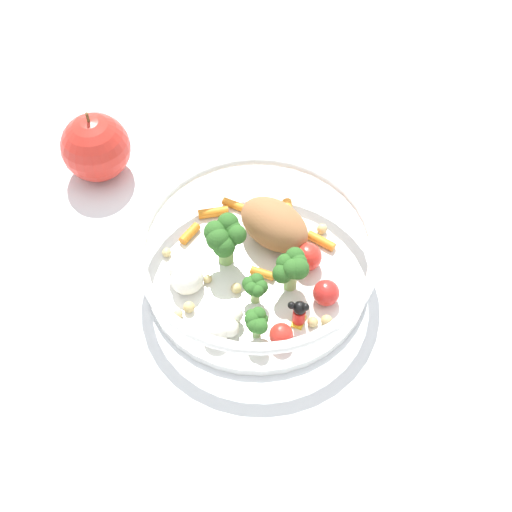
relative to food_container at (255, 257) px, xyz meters
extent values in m
plane|color=white|center=(0.01, 0.00, -0.03)|extent=(2.40, 2.40, 0.00)
cylinder|color=white|center=(0.00, 0.00, -0.03)|extent=(0.24, 0.24, 0.01)
torus|color=white|center=(0.00, 0.00, 0.02)|extent=(0.25, 0.25, 0.01)
ellipsoid|color=#9E663D|center=(-0.04, -0.02, 0.00)|extent=(0.07, 0.09, 0.05)
cylinder|color=#8EB766|center=(0.02, 0.03, -0.01)|extent=(0.01, 0.01, 0.02)
sphere|color=#2D6023|center=(0.03, 0.03, 0.00)|extent=(0.01, 0.01, 0.01)
sphere|color=#2D6023|center=(0.03, 0.04, 0.01)|extent=(0.01, 0.01, 0.01)
sphere|color=#2D6023|center=(0.02, 0.04, 0.00)|extent=(0.02, 0.02, 0.02)
sphere|color=#2D6023|center=(0.02, 0.03, 0.01)|extent=(0.02, 0.02, 0.02)
sphere|color=#2D6023|center=(0.03, 0.03, 0.00)|extent=(0.02, 0.02, 0.02)
cylinder|color=#7FAD5B|center=(0.05, 0.07, -0.01)|extent=(0.01, 0.01, 0.02)
sphere|color=#2D6023|center=(0.05, 0.07, 0.01)|extent=(0.01, 0.01, 0.01)
sphere|color=#2D6023|center=(0.05, 0.07, 0.01)|extent=(0.02, 0.02, 0.02)
sphere|color=#2D6023|center=(0.05, 0.07, 0.01)|extent=(0.02, 0.02, 0.02)
sphere|color=#2D6023|center=(0.04, 0.07, 0.01)|extent=(0.01, 0.01, 0.01)
sphere|color=#2D6023|center=(0.04, 0.07, 0.00)|extent=(0.01, 0.01, 0.01)
sphere|color=#2D6023|center=(0.04, 0.06, 0.01)|extent=(0.02, 0.02, 0.02)
sphere|color=#2D6023|center=(0.05, 0.06, 0.01)|extent=(0.01, 0.01, 0.01)
sphere|color=#2D6023|center=(0.05, 0.06, 0.01)|extent=(0.02, 0.02, 0.02)
cylinder|color=#8EB766|center=(-0.02, 0.04, -0.01)|extent=(0.01, 0.01, 0.02)
sphere|color=#2D6023|center=(-0.01, 0.04, 0.01)|extent=(0.02, 0.02, 0.02)
sphere|color=#2D6023|center=(-0.01, 0.05, 0.02)|extent=(0.02, 0.02, 0.02)
sphere|color=#2D6023|center=(-0.02, 0.05, 0.02)|extent=(0.02, 0.02, 0.02)
sphere|color=#2D6023|center=(-0.02, 0.04, 0.02)|extent=(0.02, 0.02, 0.02)
sphere|color=#2D6023|center=(-0.03, 0.03, 0.02)|extent=(0.02, 0.02, 0.02)
sphere|color=#2D6023|center=(-0.02, 0.03, 0.01)|extent=(0.02, 0.02, 0.02)
sphere|color=#2D6023|center=(-0.01, 0.03, 0.02)|extent=(0.02, 0.02, 0.02)
cylinder|color=#7FAD5B|center=(0.02, -0.03, -0.01)|extent=(0.02, 0.02, 0.03)
sphere|color=#2D6023|center=(0.03, -0.03, 0.02)|extent=(0.03, 0.03, 0.03)
sphere|color=#2D6023|center=(0.03, -0.02, 0.02)|extent=(0.02, 0.02, 0.02)
sphere|color=#2D6023|center=(0.02, -0.02, 0.02)|extent=(0.02, 0.02, 0.02)
sphere|color=#2D6023|center=(0.01, -0.02, 0.02)|extent=(0.02, 0.02, 0.02)
sphere|color=#2D6023|center=(0.01, -0.03, 0.02)|extent=(0.02, 0.02, 0.02)
sphere|color=#2D6023|center=(0.01, -0.04, 0.03)|extent=(0.02, 0.02, 0.02)
sphere|color=#2D6023|center=(0.02, -0.04, 0.02)|extent=(0.02, 0.02, 0.02)
sphere|color=#2D6023|center=(0.03, -0.04, 0.03)|extent=(0.02, 0.02, 0.02)
sphere|color=silver|center=(0.08, 0.04, -0.01)|extent=(0.03, 0.03, 0.03)
sphere|color=silver|center=(0.07, 0.05, -0.01)|extent=(0.02, 0.02, 0.02)
sphere|color=silver|center=(0.06, 0.04, -0.01)|extent=(0.02, 0.02, 0.02)
sphere|color=silver|center=(0.07, 0.04, -0.01)|extent=(0.02, 0.02, 0.02)
sphere|color=white|center=(0.08, -0.02, -0.01)|extent=(0.02, 0.02, 0.02)
sphere|color=white|center=(0.07, -0.02, -0.01)|extent=(0.03, 0.03, 0.03)
sphere|color=white|center=(0.07, -0.02, -0.01)|extent=(0.03, 0.03, 0.03)
sphere|color=white|center=(0.07, -0.04, 0.00)|extent=(0.02, 0.02, 0.02)
cube|color=yellow|center=(0.00, 0.08, -0.02)|extent=(0.02, 0.02, 0.00)
cylinder|color=red|center=(0.00, 0.08, -0.01)|extent=(0.02, 0.02, 0.02)
sphere|color=black|center=(0.00, 0.08, 0.00)|extent=(0.01, 0.01, 0.01)
sphere|color=black|center=(0.00, 0.08, 0.01)|extent=(0.01, 0.01, 0.01)
sphere|color=black|center=(0.01, 0.07, 0.01)|extent=(0.01, 0.01, 0.01)
cylinder|color=orange|center=(-0.08, -0.04, -0.02)|extent=(0.02, 0.03, 0.01)
cylinder|color=orange|center=(0.03, -0.08, -0.02)|extent=(0.03, 0.02, 0.01)
cylinder|color=orange|center=(-0.03, -0.08, -0.02)|extent=(0.02, 0.03, 0.01)
cylinder|color=orange|center=(0.00, -0.09, -0.02)|extent=(0.04, 0.02, 0.01)
cylinder|color=orange|center=(0.00, 0.01, -0.02)|extent=(0.02, 0.03, 0.01)
cylinder|color=orange|center=(-0.08, 0.01, -0.02)|extent=(0.02, 0.03, 0.01)
sphere|color=red|center=(-0.04, 0.08, -0.01)|extent=(0.03, 0.03, 0.03)
sphere|color=red|center=(0.03, 0.09, -0.01)|extent=(0.02, 0.02, 0.02)
sphere|color=red|center=(-0.05, 0.03, -0.01)|extent=(0.03, 0.03, 0.03)
sphere|color=#D1B775|center=(0.03, 0.01, -0.02)|extent=(0.01, 0.01, 0.01)
sphere|color=tan|center=(0.09, 0.00, -0.02)|extent=(0.01, 0.01, 0.01)
sphere|color=#D1B775|center=(0.07, -0.07, -0.02)|extent=(0.01, 0.01, 0.01)
sphere|color=#D1B775|center=(0.10, 0.00, -0.02)|extent=(0.01, 0.01, 0.01)
sphere|color=#D1B775|center=(0.05, -0.02, -0.02)|extent=(0.01, 0.01, 0.01)
sphere|color=tan|center=(-0.02, 0.10, -0.02)|extent=(0.01, 0.01, 0.01)
sphere|color=tan|center=(-0.01, 0.09, -0.02)|extent=(0.01, 0.01, 0.01)
sphere|color=tan|center=(-0.05, -0.06, -0.02)|extent=(0.01, 0.01, 0.01)
sphere|color=#D1B775|center=(-0.09, 0.00, -0.02)|extent=(0.01, 0.01, 0.01)
sphere|color=tan|center=(0.07, -0.05, -0.02)|extent=(0.01, 0.01, 0.01)
sphere|color=red|center=(0.06, -0.24, 0.01)|extent=(0.08, 0.08, 0.08)
cylinder|color=brown|center=(0.06, -0.24, 0.05)|extent=(0.00, 0.00, 0.01)
camera|label=1|loc=(0.24, 0.34, 0.57)|focal=47.00mm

